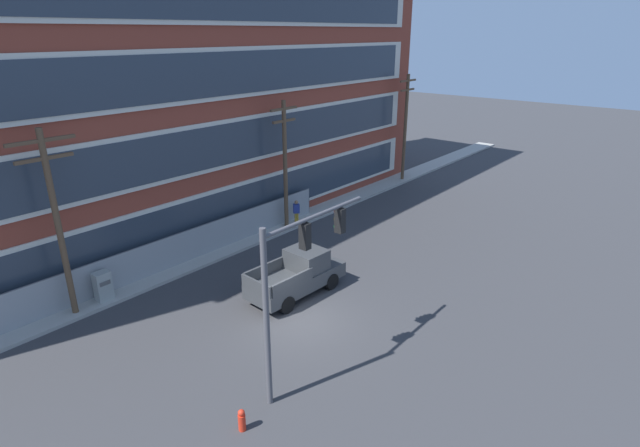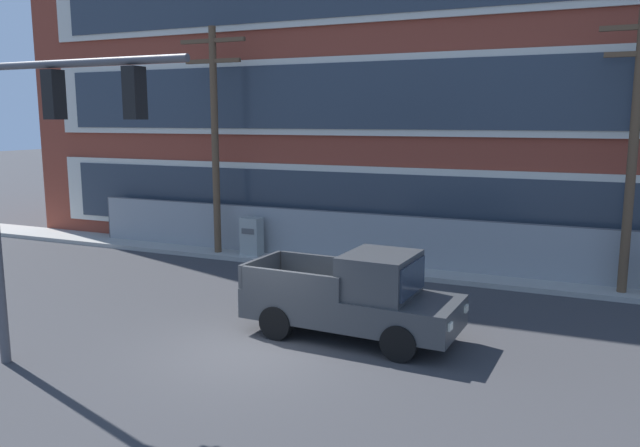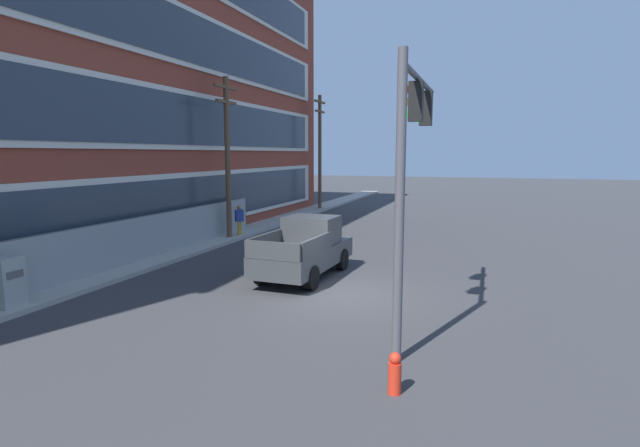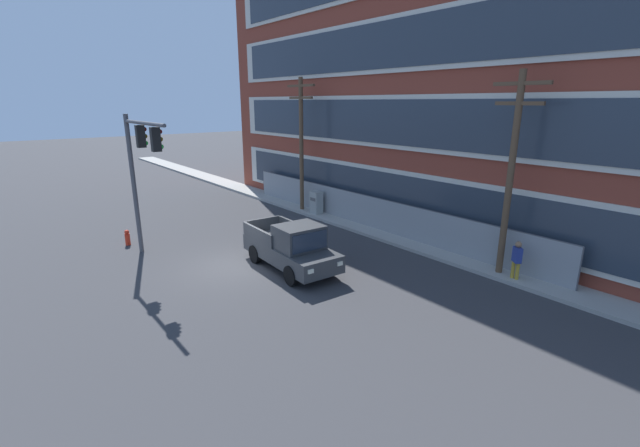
{
  "view_description": "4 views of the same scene",
  "coord_description": "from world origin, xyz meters",
  "px_view_note": "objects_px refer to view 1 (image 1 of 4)",
  "views": [
    {
      "loc": [
        -13.71,
        -12.55,
        11.74
      ],
      "look_at": [
        3.41,
        1.77,
        3.11
      ],
      "focal_mm": 28.0,
      "sensor_mm": 36.0,
      "label": 1
    },
    {
      "loc": [
        6.71,
        -11.27,
        5.05
      ],
      "look_at": [
        -0.2,
        4.34,
        2.19
      ],
      "focal_mm": 35.0,
      "sensor_mm": 36.0,
      "label": 2
    },
    {
      "loc": [
        -14.33,
        -4.25,
        4.31
      ],
      "look_at": [
        2.58,
        1.52,
        1.8
      ],
      "focal_mm": 28.0,
      "sensor_mm": 36.0,
      "label": 3
    },
    {
      "loc": [
        15.86,
        -7.74,
        6.84
      ],
      "look_at": [
        3.23,
        2.21,
        2.26
      ],
      "focal_mm": 24.0,
      "sensor_mm": 36.0,
      "label": 4
    }
  ],
  "objects_px": {
    "pedestrian_near_cabinet": "(296,211)",
    "fire_hydrant": "(242,420)",
    "traffic_signal_mast": "(295,270)",
    "pickup_truck_dark_grey": "(298,275)",
    "electrical_cabinet": "(103,287)",
    "utility_pole_far_east": "(405,124)",
    "utility_pole_midblock": "(285,161)",
    "utility_pole_near_corner": "(57,217)"
  },
  "relations": [
    {
      "from": "traffic_signal_mast",
      "to": "electrical_cabinet",
      "type": "bearing_deg",
      "value": 98.29
    },
    {
      "from": "utility_pole_midblock",
      "to": "traffic_signal_mast",
      "type": "bearing_deg",
      "value": -135.1
    },
    {
      "from": "traffic_signal_mast",
      "to": "utility_pole_midblock",
      "type": "relative_size",
      "value": 0.79
    },
    {
      "from": "utility_pole_near_corner",
      "to": "fire_hydrant",
      "type": "height_order",
      "value": "utility_pole_near_corner"
    },
    {
      "from": "utility_pole_far_east",
      "to": "pedestrian_near_cabinet",
      "type": "height_order",
      "value": "utility_pole_far_east"
    },
    {
      "from": "utility_pole_near_corner",
      "to": "utility_pole_midblock",
      "type": "distance_m",
      "value": 13.6
    },
    {
      "from": "pickup_truck_dark_grey",
      "to": "pedestrian_near_cabinet",
      "type": "height_order",
      "value": "pickup_truck_dark_grey"
    },
    {
      "from": "traffic_signal_mast",
      "to": "utility_pole_midblock",
      "type": "height_order",
      "value": "utility_pole_midblock"
    },
    {
      "from": "electrical_cabinet",
      "to": "utility_pole_near_corner",
      "type": "bearing_deg",
      "value": -176.91
    },
    {
      "from": "electrical_cabinet",
      "to": "fire_hydrant",
      "type": "bearing_deg",
      "value": -96.66
    },
    {
      "from": "electrical_cabinet",
      "to": "fire_hydrant",
      "type": "distance_m",
      "value": 10.92
    },
    {
      "from": "pickup_truck_dark_grey",
      "to": "electrical_cabinet",
      "type": "distance_m",
      "value": 8.96
    },
    {
      "from": "traffic_signal_mast",
      "to": "pedestrian_near_cabinet",
      "type": "bearing_deg",
      "value": 42.49
    },
    {
      "from": "utility_pole_far_east",
      "to": "pedestrian_near_cabinet",
      "type": "xyz_separation_m",
      "value": [
        -13.29,
        -0.16,
        -3.76
      ]
    },
    {
      "from": "utility_pole_near_corner",
      "to": "utility_pole_far_east",
      "type": "bearing_deg",
      "value": 0.14
    },
    {
      "from": "utility_pole_near_corner",
      "to": "pedestrian_near_cabinet",
      "type": "xyz_separation_m",
      "value": [
        14.34,
        -0.1,
        -3.65
      ]
    },
    {
      "from": "utility_pole_far_east",
      "to": "utility_pole_near_corner",
      "type": "bearing_deg",
      "value": -179.86
    },
    {
      "from": "pedestrian_near_cabinet",
      "to": "utility_pole_midblock",
      "type": "bearing_deg",
      "value": 167.31
    },
    {
      "from": "traffic_signal_mast",
      "to": "utility_pole_midblock",
      "type": "bearing_deg",
      "value": 44.9
    },
    {
      "from": "utility_pole_far_east",
      "to": "fire_hydrant",
      "type": "height_order",
      "value": "utility_pole_far_east"
    },
    {
      "from": "utility_pole_midblock",
      "to": "pickup_truck_dark_grey",
      "type": "bearing_deg",
      "value": -132.77
    },
    {
      "from": "traffic_signal_mast",
      "to": "electrical_cabinet",
      "type": "distance_m",
      "value": 11.34
    },
    {
      "from": "utility_pole_far_east",
      "to": "traffic_signal_mast",
      "type": "bearing_deg",
      "value": -156.76
    },
    {
      "from": "utility_pole_far_east",
      "to": "fire_hydrant",
      "type": "xyz_separation_m",
      "value": [
        -27.49,
        -10.83,
        -4.35
      ]
    },
    {
      "from": "utility_pole_near_corner",
      "to": "electrical_cabinet",
      "type": "relative_size",
      "value": 5.39
    },
    {
      "from": "utility_pole_near_corner",
      "to": "utility_pole_far_east",
      "type": "xyz_separation_m",
      "value": [
        27.63,
        0.07,
        0.11
      ]
    },
    {
      "from": "traffic_signal_mast",
      "to": "pickup_truck_dark_grey",
      "type": "distance_m",
      "value": 7.4
    },
    {
      "from": "traffic_signal_mast",
      "to": "utility_pole_near_corner",
      "type": "height_order",
      "value": "utility_pole_near_corner"
    },
    {
      "from": "utility_pole_far_east",
      "to": "pedestrian_near_cabinet",
      "type": "bearing_deg",
      "value": -179.29
    },
    {
      "from": "utility_pole_near_corner",
      "to": "electrical_cabinet",
      "type": "height_order",
      "value": "utility_pole_near_corner"
    },
    {
      "from": "traffic_signal_mast",
      "to": "pickup_truck_dark_grey",
      "type": "height_order",
      "value": "traffic_signal_mast"
    },
    {
      "from": "utility_pole_near_corner",
      "to": "electrical_cabinet",
      "type": "xyz_separation_m",
      "value": [
        1.41,
        0.08,
        -3.86
      ]
    },
    {
      "from": "pickup_truck_dark_grey",
      "to": "utility_pole_far_east",
      "type": "distance_m",
      "value": 21.12
    },
    {
      "from": "pickup_truck_dark_grey",
      "to": "fire_hydrant",
      "type": "relative_size",
      "value": 6.57
    },
    {
      "from": "utility_pole_far_east",
      "to": "electrical_cabinet",
      "type": "distance_m",
      "value": 26.52
    },
    {
      "from": "traffic_signal_mast",
      "to": "utility_pole_far_east",
      "type": "xyz_separation_m",
      "value": [
        24.68,
        10.6,
        0.28
      ]
    },
    {
      "from": "utility_pole_midblock",
      "to": "pedestrian_near_cabinet",
      "type": "bearing_deg",
      "value": -12.69
    },
    {
      "from": "pickup_truck_dark_grey",
      "to": "utility_pole_midblock",
      "type": "xyz_separation_m",
      "value": [
        5.78,
        6.25,
        3.43
      ]
    },
    {
      "from": "utility_pole_midblock",
      "to": "utility_pole_near_corner",
      "type": "bearing_deg",
      "value": -179.7
    },
    {
      "from": "traffic_signal_mast",
      "to": "pickup_truck_dark_grey",
      "type": "relative_size",
      "value": 1.24
    },
    {
      "from": "pedestrian_near_cabinet",
      "to": "fire_hydrant",
      "type": "relative_size",
      "value": 2.17
    },
    {
      "from": "utility_pole_near_corner",
      "to": "fire_hydrant",
      "type": "relative_size",
      "value": 10.62
    }
  ]
}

